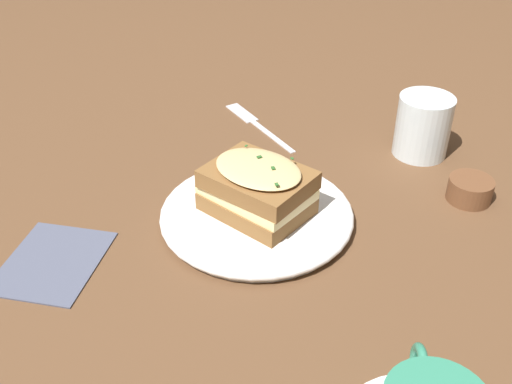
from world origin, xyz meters
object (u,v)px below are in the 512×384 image
(napkin, at_px, (53,261))
(fork, at_px, (253,121))
(water_glass, at_px, (423,126))
(sandwich, at_px, (258,189))
(dinner_plate, at_px, (256,216))
(condiment_pot, at_px, (470,190))

(napkin, bearing_deg, fork, -8.33)
(water_glass, bearing_deg, sandwich, 150.19)
(dinner_plate, relative_size, napkin, 1.87)
(dinner_plate, distance_m, fork, 0.27)
(sandwich, xyz_separation_m, napkin, (-0.17, 0.18, -0.05))
(fork, bearing_deg, napkin, -155.12)
(dinner_plate, xyz_separation_m, sandwich, (0.00, -0.00, 0.04))
(napkin, relative_size, condiment_pot, 2.22)
(dinner_plate, relative_size, condiment_pot, 4.16)
(fork, bearing_deg, water_glass, -53.17)
(dinner_plate, height_order, fork, dinner_plate)
(sandwich, relative_size, condiment_pot, 2.46)
(water_glass, bearing_deg, fork, 93.63)
(fork, bearing_deg, sandwich, -120.04)
(water_glass, relative_size, condiment_pot, 1.55)
(fork, bearing_deg, dinner_plate, -120.45)
(condiment_pot, bearing_deg, dinner_plate, 125.33)
(sandwich, relative_size, water_glass, 1.58)
(condiment_pot, bearing_deg, water_glass, 43.05)
(sandwich, bearing_deg, fork, 26.76)
(water_glass, xyz_separation_m, fork, (-0.02, 0.27, -0.04))
(water_glass, relative_size, fork, 0.55)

